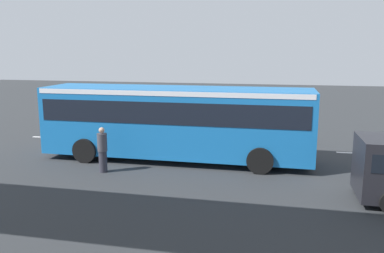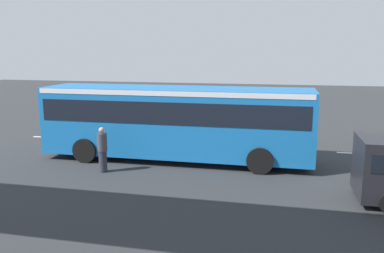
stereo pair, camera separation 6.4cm
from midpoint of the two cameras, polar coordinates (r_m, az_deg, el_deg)
ground at (r=18.01m, az=-1.53°, el=-4.27°), size 80.00×80.00×0.00m
city_bus at (r=17.07m, az=-2.23°, el=1.35°), size 11.54×2.85×3.15m
pedestrian at (r=15.88m, az=-12.64°, el=-3.32°), size 0.38×0.38×1.79m
lane_dash_leftmost at (r=20.02m, az=23.02°, el=-3.59°), size 2.00×0.20×0.01m
lane_dash_left at (r=19.67m, az=11.48°, el=-3.18°), size 2.00×0.20×0.01m
lane_dash_centre at (r=20.12m, az=0.01°, el=-2.64°), size 2.00×0.20×0.01m
lane_dash_right at (r=21.32m, az=-10.55°, el=-2.05°), size 2.00×0.20×0.01m
lane_dash_rightmost at (r=23.16m, az=-19.70°, el=-1.48°), size 2.00×0.20×0.01m
pedestrian_overpass at (r=7.73m, az=-21.72°, el=16.22°), size 28.35×2.60×7.37m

